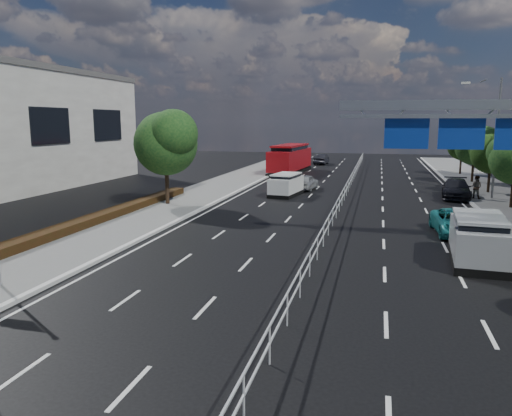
% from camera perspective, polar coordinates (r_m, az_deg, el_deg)
% --- Properties ---
extents(ground, '(160.00, 160.00, 0.00)m').
position_cam_1_polar(ground, '(15.65, 4.11, -12.17)').
color(ground, black).
rests_on(ground, ground).
extents(kerb_near, '(0.25, 140.00, 0.15)m').
position_cam_1_polar(kerb_near, '(19.18, -23.76, -8.58)').
color(kerb_near, silver).
rests_on(kerb_near, ground).
extents(median_fence, '(0.05, 85.00, 1.02)m').
position_cam_1_polar(median_fence, '(37.27, 10.00, 1.49)').
color(median_fence, silver).
rests_on(median_fence, ground).
extents(hedge_near, '(1.00, 36.00, 0.44)m').
position_cam_1_polar(hedge_near, '(25.48, -24.70, -3.52)').
color(hedge_near, black).
rests_on(hedge_near, sidewalk_near).
extents(overhead_gantry, '(10.24, 0.38, 7.45)m').
position_cam_1_polar(overhead_gantry, '(24.75, 24.21, 8.42)').
color(overhead_gantry, gray).
rests_on(overhead_gantry, ground).
extents(streetlight_far, '(2.78, 2.40, 9.00)m').
position_cam_1_polar(streetlight_far, '(41.12, 25.45, 8.02)').
color(streetlight_far, gray).
rests_on(streetlight_far, ground).
extents(near_tree_back, '(4.84, 4.51, 6.69)m').
position_cam_1_polar(near_tree_back, '(35.34, -10.21, 7.69)').
color(near_tree_back, black).
rests_on(near_tree_back, ground).
extents(far_tree_f, '(3.52, 3.28, 5.02)m').
position_cam_1_polar(far_tree_f, '(44.74, 25.35, 5.89)').
color(far_tree_f, black).
rests_on(far_tree_f, ground).
extents(far_tree_g, '(3.96, 3.69, 5.45)m').
position_cam_1_polar(far_tree_g, '(52.09, 23.77, 6.73)').
color(far_tree_g, black).
rests_on(far_tree_g, ground).
extents(far_tree_h, '(3.41, 3.18, 4.91)m').
position_cam_1_polar(far_tree_h, '(59.50, 22.52, 6.78)').
color(far_tree_h, black).
rests_on(far_tree_h, ground).
extents(white_minivan, '(2.32, 4.31, 1.79)m').
position_cam_1_polar(white_minivan, '(39.85, 3.46, 2.67)').
color(white_minivan, black).
rests_on(white_minivan, ground).
extents(red_bus, '(3.50, 11.02, 3.24)m').
position_cam_1_polar(red_bus, '(57.75, 3.93, 5.71)').
color(red_bus, black).
rests_on(red_bus, ground).
extents(near_car_silver, '(2.04, 4.06, 1.33)m').
position_cam_1_polar(near_car_silver, '(43.60, 5.72, 2.98)').
color(near_car_silver, '#96999D').
rests_on(near_car_silver, ground).
extents(near_car_dark, '(1.78, 4.38, 1.41)m').
position_cam_1_polar(near_car_dark, '(69.84, 7.48, 5.56)').
color(near_car_dark, black).
rests_on(near_car_dark, ground).
extents(silver_minivan, '(2.42, 4.98, 2.01)m').
position_cam_1_polar(silver_minivan, '(22.91, 24.03, -3.29)').
color(silver_minivan, black).
rests_on(silver_minivan, ground).
extents(parked_car_teal, '(2.49, 4.84, 1.31)m').
position_cam_1_polar(parked_car_teal, '(28.06, 21.99, -1.56)').
color(parked_car_teal, teal).
rests_on(parked_car_teal, ground).
extents(parked_car_dark, '(2.53, 5.22, 1.46)m').
position_cam_1_polar(parked_car_dark, '(41.48, 21.90, 2.05)').
color(parked_car_dark, black).
rests_on(parked_car_dark, ground).
extents(pedestrian_b, '(1.05, 0.98, 1.73)m').
position_cam_1_polar(pedestrian_b, '(40.98, 23.86, 2.22)').
color(pedestrian_b, gray).
rests_on(pedestrian_b, sidewalk_far).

